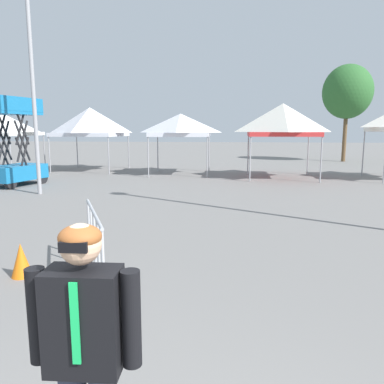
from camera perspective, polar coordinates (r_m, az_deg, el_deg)
name	(u,v)px	position (r m, az deg, el deg)	size (l,w,h in m)	color
canopy_tent_left_of_center	(90,122)	(22.00, -15.12, 10.17)	(3.52, 3.52, 3.49)	#9E9EA3
canopy_tent_center	(180,125)	(19.50, -1.75, 10.05)	(3.13, 3.13, 3.09)	#9E9EA3
canopy_tent_behind_right	(283,120)	(18.51, 13.52, 10.54)	(3.21, 3.21, 3.50)	#9E9EA3
scissor_lift	(14,159)	(17.18, -25.24, 4.57)	(1.89, 2.56, 3.55)	black
person_foreground	(86,351)	(2.42, -15.76, -22.06)	(0.65, 0.27, 1.78)	#33384C
light_pole_near_lift	(32,72)	(14.60, -23.01, 16.39)	(0.36, 0.36, 7.39)	#9E9EA3
tree_behind_tents_right	(348,92)	(29.77, 22.42, 13.78)	(3.44, 3.44, 6.84)	brown
crowd_barrier_near_person	(94,232)	(5.95, -14.52, -5.81)	(1.00, 1.89, 1.08)	#B7BABF
traffic_cone_lot_center	(21,260)	(6.56, -24.38, -9.32)	(0.32, 0.32, 0.54)	orange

